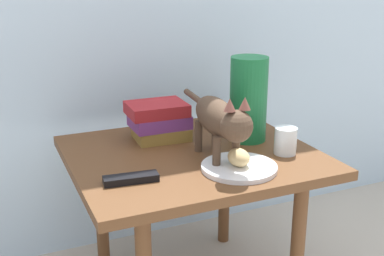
{
  "coord_description": "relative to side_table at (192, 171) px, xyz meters",
  "views": [
    {
      "loc": [
        -0.58,
        -1.34,
        1.07
      ],
      "look_at": [
        0.0,
        0.0,
        0.59
      ],
      "focal_mm": 46.23,
      "sensor_mm": 36.0,
      "label": 1
    }
  ],
  "objects": [
    {
      "name": "side_table",
      "position": [
        0.0,
        0.0,
        0.0
      ],
      "size": [
        0.76,
        0.66,
        0.51
      ],
      "color": "brown",
      "rests_on": "ground"
    },
    {
      "name": "plate",
      "position": [
        0.07,
        -0.18,
        0.07
      ],
      "size": [
        0.22,
        0.22,
        0.01
      ],
      "primitive_type": "cylinder",
      "color": "white",
      "rests_on": "side_table"
    },
    {
      "name": "bread_roll",
      "position": [
        0.06,
        -0.19,
        0.1
      ],
      "size": [
        0.07,
        0.09,
        0.05
      ],
      "primitive_type": "ellipsoid",
      "rotation": [
        0.0,
        0.0,
        1.48
      ],
      "color": "#E0BC7A",
      "rests_on": "plate"
    },
    {
      "name": "cat",
      "position": [
        0.04,
        -0.1,
        0.2
      ],
      "size": [
        0.11,
        0.48,
        0.23
      ],
      "color": "#4C3828",
      "rests_on": "side_table"
    },
    {
      "name": "book_stack",
      "position": [
        -0.05,
        0.16,
        0.13
      ],
      "size": [
        0.2,
        0.16,
        0.12
      ],
      "color": "olive",
      "rests_on": "side_table"
    },
    {
      "name": "green_vase",
      "position": [
        0.22,
        0.04,
        0.21
      ],
      "size": [
        0.12,
        0.12,
        0.28
      ],
      "primitive_type": "cylinder",
      "color": "#196B38",
      "rests_on": "side_table"
    },
    {
      "name": "candle_jar",
      "position": [
        0.26,
        -0.13,
        0.1
      ],
      "size": [
        0.07,
        0.07,
        0.08
      ],
      "color": "silver",
      "rests_on": "side_table"
    },
    {
      "name": "tv_remote",
      "position": [
        -0.24,
        -0.14,
        0.08
      ],
      "size": [
        0.15,
        0.06,
        0.02
      ],
      "primitive_type": "cube",
      "rotation": [
        0.0,
        0.0,
        -0.11
      ],
      "color": "black",
      "rests_on": "side_table"
    }
  ]
}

